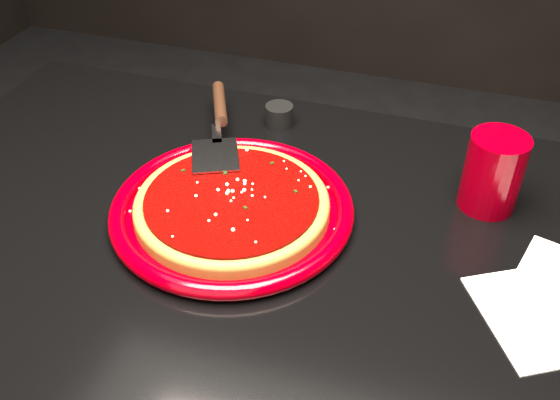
# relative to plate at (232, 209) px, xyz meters

# --- Properties ---
(plate) EXTENTS (0.43, 0.43, 0.03)m
(plate) POSITION_rel_plate_xyz_m (0.00, 0.00, 0.00)
(plate) COLOR #6F0007
(plate) RESTS_ON table
(pizza_crust) EXTENTS (0.35, 0.35, 0.01)m
(pizza_crust) POSITION_rel_plate_xyz_m (0.00, 0.00, 0.00)
(pizza_crust) COLOR brown
(pizza_crust) RESTS_ON plate
(pizza_crust_rim) EXTENTS (0.35, 0.35, 0.02)m
(pizza_crust_rim) POSITION_rel_plate_xyz_m (0.00, 0.00, 0.01)
(pizza_crust_rim) COLOR brown
(pizza_crust_rim) RESTS_ON plate
(pizza_sauce) EXTENTS (0.31, 0.31, 0.01)m
(pizza_sauce) POSITION_rel_plate_xyz_m (0.00, 0.00, 0.02)
(pizza_sauce) COLOR #620200
(pizza_sauce) RESTS_ON plate
(parmesan_dusting) EXTENTS (0.23, 0.23, 0.01)m
(parmesan_dusting) POSITION_rel_plate_xyz_m (0.00, 0.00, 0.02)
(parmesan_dusting) COLOR beige
(parmesan_dusting) RESTS_ON plate
(basil_flecks) EXTENTS (0.21, 0.21, 0.00)m
(basil_flecks) POSITION_rel_plate_xyz_m (0.00, 0.00, 0.02)
(basil_flecks) COLOR black
(basil_flecks) RESTS_ON plate
(pizza_server) EXTENTS (0.20, 0.30, 0.02)m
(pizza_server) POSITION_rel_plate_xyz_m (-0.08, 0.15, 0.03)
(pizza_server) COLOR silver
(pizza_server) RESTS_ON plate
(cup) EXTENTS (0.11, 0.11, 0.11)m
(cup) POSITION_rel_plate_xyz_m (0.33, 0.14, 0.04)
(cup) COLOR #80000B
(cup) RESTS_ON table
(napkin_a) EXTENTS (0.20, 0.20, 0.00)m
(napkin_a) POSITION_rel_plate_xyz_m (0.42, -0.06, -0.01)
(napkin_a) COLOR white
(napkin_a) RESTS_ON table
(ramekin) EXTENTS (0.05, 0.05, 0.04)m
(ramekin) POSITION_rel_plate_xyz_m (-0.01, 0.25, 0.01)
(ramekin) COLOR black
(ramekin) RESTS_ON table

